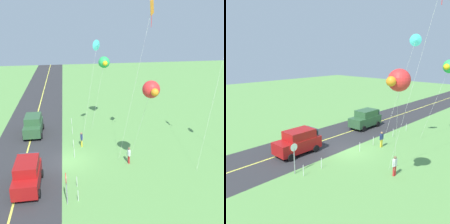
% 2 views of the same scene
% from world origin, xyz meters
% --- Properties ---
extents(ground_plane, '(120.00, 120.00, 0.10)m').
position_xyz_m(ground_plane, '(0.00, 0.00, -0.05)').
color(ground_plane, '#60994C').
extents(asphalt_road, '(120.00, 7.00, 0.00)m').
position_xyz_m(asphalt_road, '(0.00, -4.00, 0.00)').
color(asphalt_road, '#2D2D30').
rests_on(asphalt_road, ground).
extents(road_centre_stripe, '(120.00, 0.16, 0.00)m').
position_xyz_m(road_centre_stripe, '(0.00, -4.00, 0.01)').
color(road_centre_stripe, '#E5E04C').
rests_on(road_centre_stripe, asphalt_road).
extents(car_suv_foreground, '(4.40, 2.12, 2.24)m').
position_xyz_m(car_suv_foreground, '(3.76, -3.14, 1.15)').
color(car_suv_foreground, maroon).
rests_on(car_suv_foreground, ground).
extents(car_parked_west_near, '(4.40, 2.12, 2.24)m').
position_xyz_m(car_parked_west_near, '(-7.22, -3.75, 1.15)').
color(car_parked_west_near, '#2D5633').
rests_on(car_parked_west_near, ground).
extents(stop_sign, '(0.76, 0.08, 2.56)m').
position_xyz_m(stop_sign, '(6.41, -0.10, 1.80)').
color(stop_sign, gray).
rests_on(stop_sign, ground).
extents(person_adult_near, '(0.58, 0.22, 1.60)m').
position_xyz_m(person_adult_near, '(-2.96, 1.56, 0.86)').
color(person_adult_near, yellow).
rests_on(person_adult_near, ground).
extents(person_adult_companion, '(0.58, 0.22, 1.60)m').
position_xyz_m(person_adult_companion, '(1.32, 5.67, 0.86)').
color(person_adult_companion, red).
rests_on(person_adult_companion, ground).
extents(kite_red_low, '(2.28, 2.49, 10.86)m').
position_xyz_m(kite_red_low, '(-4.77, 3.56, 10.26)').
color(kite_red_low, silver).
rests_on(kite_red_low, ground).
extents(kite_blue_mid, '(3.29, 1.88, 8.27)m').
position_xyz_m(kite_blue_mid, '(3.47, 6.84, 7.57)').
color(kite_blue_mid, silver).
rests_on(kite_blue_mid, ground).
extents(kite_green_far, '(2.33, 2.53, 8.53)m').
position_xyz_m(kite_green_far, '(-9.65, 5.00, 7.83)').
color(kite_green_far, silver).
rests_on(kite_green_far, ground).
extents(kite_cyan_top, '(1.13, 3.22, 14.46)m').
position_xyz_m(kite_cyan_top, '(0.15, 7.60, 13.41)').
color(kite_cyan_top, silver).
rests_on(kite_cyan_top, ground).
extents(fence_post_0, '(0.05, 0.05, 0.90)m').
position_xyz_m(fence_post_0, '(-9.50, 0.70, 0.45)').
color(fence_post_0, silver).
rests_on(fence_post_0, ground).
extents(fence_post_1, '(0.05, 0.05, 0.90)m').
position_xyz_m(fence_post_1, '(-6.53, 0.70, 0.45)').
color(fence_post_1, silver).
rests_on(fence_post_1, ground).
extents(fence_post_2, '(0.05, 0.05, 0.90)m').
position_xyz_m(fence_post_2, '(-2.78, 0.70, 0.45)').
color(fence_post_2, silver).
rests_on(fence_post_2, ground).
extents(fence_post_3, '(0.05, 0.05, 0.90)m').
position_xyz_m(fence_post_3, '(-0.61, 0.70, 0.45)').
color(fence_post_3, silver).
rests_on(fence_post_3, ground).
extents(fence_post_4, '(0.05, 0.05, 0.90)m').
position_xyz_m(fence_post_4, '(4.34, 0.70, 0.45)').
color(fence_post_4, silver).
rests_on(fence_post_4, ground).
extents(fence_post_5, '(0.05, 0.05, 0.90)m').
position_xyz_m(fence_post_5, '(6.19, 0.70, 0.45)').
color(fence_post_5, silver).
rests_on(fence_post_5, ground).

